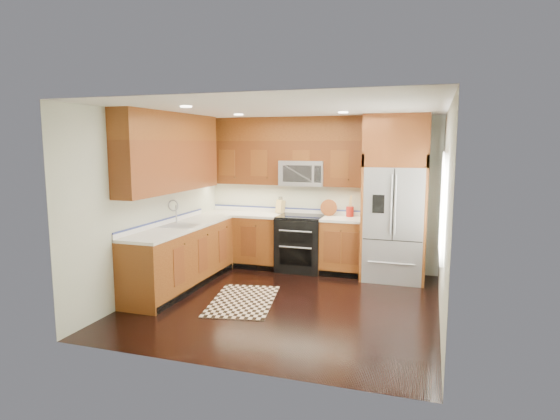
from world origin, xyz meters
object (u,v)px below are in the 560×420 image
(range, at_px, (301,243))
(utensil_crock, at_px, (350,209))
(knife_block, at_px, (280,206))
(refrigerator, at_px, (395,198))
(rug, at_px, (243,301))

(range, bearing_deg, utensil_crock, 13.58)
(knife_block, relative_size, utensil_crock, 0.81)
(range, height_order, refrigerator, refrigerator)
(rug, bearing_deg, refrigerator, 32.82)
(utensil_crock, bearing_deg, range, -166.42)
(refrigerator, bearing_deg, rug, -136.98)
(range, relative_size, utensil_crock, 2.64)
(refrigerator, relative_size, utensil_crock, 7.26)
(rug, xyz_separation_m, knife_block, (-0.11, 2.03, 1.05))
(range, height_order, rug, range)
(utensil_crock, bearing_deg, rug, -119.61)
(range, xyz_separation_m, knife_block, (-0.44, 0.24, 0.59))
(knife_block, distance_m, utensil_crock, 1.24)
(rug, relative_size, knife_block, 4.75)
(rug, bearing_deg, utensil_crock, 50.19)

